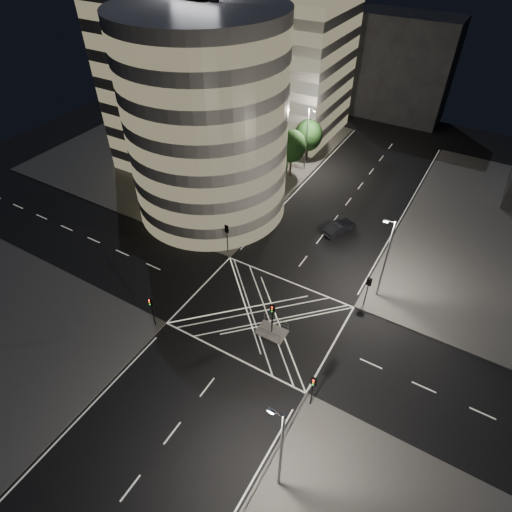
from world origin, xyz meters
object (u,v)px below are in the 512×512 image
Objects in this scene: street_lamp_right_near at (280,450)px; sedan at (339,227)px; traffic_signal_nr at (313,386)px; street_lamp_left_near at (245,193)px; central_island at (272,332)px; traffic_signal_fl at (227,234)px; traffic_signal_nl at (151,306)px; street_lamp_left_far at (307,137)px; street_lamp_right_far at (386,258)px; traffic_signal_island at (272,313)px; traffic_signal_fr at (368,286)px.

street_lamp_right_near is 2.12× the size of sedan.
street_lamp_right_near is at bearing -84.96° from traffic_signal_nr.
street_lamp_right_near is at bearing -54.03° from street_lamp_left_near.
central_island is 0.30× the size of street_lamp_left_near.
traffic_signal_nl is at bearing -90.00° from traffic_signal_fl.
street_lamp_left_far reaches higher than traffic_signal_fl.
street_lamp_right_near is (18.24, -7.20, 2.63)m from traffic_signal_nl.
traffic_signal_nl is at bearing -153.86° from central_island.
street_lamp_left_near is 1.00× the size of street_lamp_right_far.
traffic_signal_nr is 16.03m from street_lamp_right_far.
street_lamp_left_near is 2.12× the size of sedan.
traffic_signal_island is 0.40× the size of street_lamp_left_near.
street_lamp_right_near is at bearing -88.25° from traffic_signal_fr.
traffic_signal_nr is (17.60, 0.00, 0.00)m from traffic_signal_nl.
sedan is (-0.50, 19.07, 0.70)m from central_island.
central_island is at bearing 120.75° from street_lamp_right_near.
sedan is at bearing 91.50° from central_island.
traffic_signal_nl reaches higher than central_island.
traffic_signal_fl is at bearing 70.09° from sedan.
street_lamp_left_far is at bearing 113.21° from street_lamp_right_near.
street_lamp_left_near is at bearing 96.97° from traffic_signal_fl.
street_lamp_right_far reaches higher than traffic_signal_fr.
street_lamp_right_far is (7.44, 10.50, 5.47)m from central_island.
traffic_signal_nr is at bearing -37.69° from traffic_signal_fl.
traffic_signal_fr is at bearing 91.75° from street_lamp_right_near.
central_island is 0.30× the size of street_lamp_left_far.
street_lamp_right_near reaches higher than traffic_signal_fr.
central_island is at bearing -49.73° from street_lamp_left_near.
traffic_signal_nr is 26.32m from street_lamp_left_near.
street_lamp_right_near is (0.64, -20.80, 2.63)m from traffic_signal_fr.
street_lamp_right_far is at bearing 87.70° from traffic_signal_nr.
traffic_signal_fr is (17.60, 13.60, 0.00)m from traffic_signal_nl.
traffic_signal_island is (-6.80, -8.30, 0.00)m from traffic_signal_fr.
traffic_signal_fl reaches higher than central_island.
street_lamp_left_near reaches higher than central_island.
traffic_signal_fr is 3.48m from street_lamp_right_far.
traffic_signal_nr is at bearing 95.04° from street_lamp_right_near.
street_lamp_left_near is at bearing 125.97° from street_lamp_right_near.
traffic_signal_nr is 8.62m from traffic_signal_island.
traffic_signal_fr is 20.97m from street_lamp_right_near.
traffic_signal_fr is 10.73m from traffic_signal_island.
traffic_signal_nr is 41.15m from street_lamp_left_far.
street_lamp_right_far is 2.12× the size of sedan.
traffic_signal_fr is at bearing -51.83° from street_lamp_left_far.
central_island is at bearing -37.54° from traffic_signal_fl.
traffic_signal_fl is 15.05m from sedan.
street_lamp_right_far is at bearing 156.62° from sedan.
street_lamp_left_far is (0.00, 18.00, 0.00)m from street_lamp_left_near.
street_lamp_left_near is 19.11m from street_lamp_right_far.
street_lamp_left_near is 1.00× the size of street_lamp_right_near.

